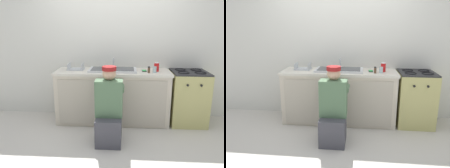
% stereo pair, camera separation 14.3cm
% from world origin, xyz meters
% --- Properties ---
extents(ground_plane, '(12.00, 12.00, 0.00)m').
position_xyz_m(ground_plane, '(0.00, 0.00, 0.00)').
color(ground_plane, beige).
extents(back_wall, '(6.00, 0.10, 2.50)m').
position_xyz_m(back_wall, '(0.00, 0.65, 1.25)').
color(back_wall, silver).
rests_on(back_wall, ground_plane).
extents(counter_cabinet, '(1.90, 0.62, 0.86)m').
position_xyz_m(counter_cabinet, '(0.00, 0.29, 0.43)').
color(counter_cabinet, beige).
rests_on(counter_cabinet, ground_plane).
extents(countertop, '(1.94, 0.62, 0.04)m').
position_xyz_m(countertop, '(0.00, 0.30, 0.88)').
color(countertop, beige).
rests_on(countertop, counter_cabinet).
extents(sink_double_basin, '(0.80, 0.44, 0.19)m').
position_xyz_m(sink_double_basin, '(0.00, 0.30, 0.92)').
color(sink_double_basin, silver).
rests_on(sink_double_basin, countertop).
extents(stove_range, '(0.59, 0.62, 0.92)m').
position_xyz_m(stove_range, '(1.29, 0.30, 0.46)').
color(stove_range, tan).
rests_on(stove_range, ground_plane).
extents(plumber_person, '(0.42, 0.61, 1.10)m').
position_xyz_m(plumber_person, '(-0.01, -0.45, 0.46)').
color(plumber_person, '#3F3F47').
rests_on(plumber_person, ground_plane).
extents(water_glass, '(0.06, 0.06, 0.10)m').
position_xyz_m(water_glass, '(0.69, 0.19, 0.96)').
color(water_glass, '#ADC6CC').
rests_on(water_glass, countertop).
extents(spice_bottle_pepper, '(0.04, 0.04, 0.10)m').
position_xyz_m(spice_bottle_pepper, '(0.59, 0.16, 0.96)').
color(spice_bottle_pepper, '#513823').
rests_on(spice_bottle_pepper, countertop).
extents(cell_phone, '(0.07, 0.14, 0.01)m').
position_xyz_m(cell_phone, '(0.53, 0.30, 0.91)').
color(cell_phone, black).
rests_on(cell_phone, countertop).
extents(dish_rack_tray, '(0.28, 0.22, 0.11)m').
position_xyz_m(dish_rack_tray, '(-0.64, 0.35, 0.93)').
color(dish_rack_tray, '#B2B7BC').
rests_on(dish_rack_tray, countertop).
extents(soda_cup_red, '(0.08, 0.08, 0.15)m').
position_xyz_m(soda_cup_red, '(0.73, 0.29, 0.98)').
color(soda_cup_red, red).
rests_on(soda_cup_red, countertop).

